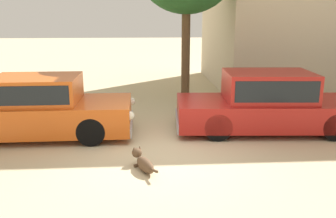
{
  "coord_description": "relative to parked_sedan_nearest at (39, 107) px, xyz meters",
  "views": [
    {
      "loc": [
        -0.28,
        -7.23,
        2.84
      ],
      "look_at": [
        0.23,
        0.2,
        0.9
      ],
      "focal_mm": 38.75,
      "sensor_mm": 36.0,
      "label": 1
    }
  ],
  "objects": [
    {
      "name": "stray_dog_spotted",
      "position": [
        2.47,
        -2.19,
        -0.56
      ],
      "size": [
        0.5,
        0.97,
        0.38
      ],
      "rotation": [
        0.0,
        0.0,
        2.0
      ],
      "color": "brown",
      "rests_on": "ground_plane"
    },
    {
      "name": "ground_plane",
      "position": [
        2.78,
        -1.31,
        -0.71
      ],
      "size": [
        80.0,
        80.0,
        0.0
      ],
      "primitive_type": "plane",
      "color": "#CCB78E"
    },
    {
      "name": "parked_sedan_second",
      "position": [
        5.6,
        0.04,
        0.02
      ],
      "size": [
        4.78,
        2.04,
        1.49
      ],
      "rotation": [
        0.0,
        0.0,
        -0.06
      ],
      "color": "#AD1E19",
      "rests_on": "ground_plane"
    },
    {
      "name": "parked_sedan_nearest",
      "position": [
        0.0,
        0.0,
        0.0
      ],
      "size": [
        4.48,
        1.81,
        1.45
      ],
      "rotation": [
        0.0,
        0.0,
        0.01
      ],
      "color": "#D15619",
      "rests_on": "ground_plane"
    }
  ]
}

